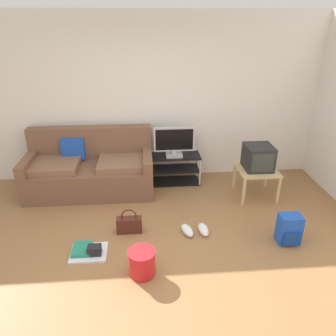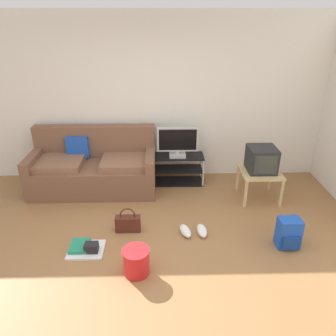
# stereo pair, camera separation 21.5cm
# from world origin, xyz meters

# --- Properties ---
(ground_plane) EXTENTS (9.00, 9.80, 0.02)m
(ground_plane) POSITION_xyz_m (0.00, 0.00, -0.01)
(ground_plane) COLOR olive
(wall_back) EXTENTS (9.00, 0.10, 2.70)m
(wall_back) POSITION_xyz_m (0.00, 2.45, 1.35)
(wall_back) COLOR silver
(wall_back) RESTS_ON ground_plane
(couch) EXTENTS (1.98, 0.90, 0.98)m
(couch) POSITION_xyz_m (-0.81, 1.93, 0.35)
(couch) COLOR brown
(couch) RESTS_ON ground_plane
(tv_stand) EXTENTS (0.87, 0.38, 0.49)m
(tv_stand) POSITION_xyz_m (0.56, 2.08, 0.25)
(tv_stand) COLOR black
(tv_stand) RESTS_ON ground_plane
(flat_tv) EXTENTS (0.67, 0.22, 0.50)m
(flat_tv) POSITION_xyz_m (0.56, 2.06, 0.74)
(flat_tv) COLOR #B2B2B7
(flat_tv) RESTS_ON tv_stand
(side_table) EXTENTS (0.59, 0.59, 0.46)m
(side_table) POSITION_xyz_m (1.79, 1.52, 0.40)
(side_table) COLOR tan
(side_table) RESTS_ON ground_plane
(crt_tv) EXTENTS (0.41, 0.42, 0.37)m
(crt_tv) POSITION_xyz_m (1.79, 1.54, 0.65)
(crt_tv) COLOR #232326
(crt_tv) RESTS_ON side_table
(backpack) EXTENTS (0.27, 0.27, 0.38)m
(backpack) POSITION_xyz_m (1.83, 0.33, 0.19)
(backpack) COLOR blue
(backpack) RESTS_ON ground_plane
(handbag) EXTENTS (0.33, 0.12, 0.35)m
(handbag) POSITION_xyz_m (-0.16, 0.70, 0.12)
(handbag) COLOR #4C2319
(handbag) RESTS_ON ground_plane
(cleaning_bucket) EXTENTS (0.31, 0.31, 0.30)m
(cleaning_bucket) POSITION_xyz_m (0.00, -0.09, 0.16)
(cleaning_bucket) COLOR red
(cleaning_bucket) RESTS_ON ground_plane
(sneakers_pair) EXTENTS (0.38, 0.30, 0.09)m
(sneakers_pair) POSITION_xyz_m (0.70, 0.61, 0.04)
(sneakers_pair) COLOR white
(sneakers_pair) RESTS_ON ground_plane
(floor_tray) EXTENTS (0.43, 0.36, 0.14)m
(floor_tray) POSITION_xyz_m (-0.64, 0.29, 0.04)
(floor_tray) COLOR silver
(floor_tray) RESTS_ON ground_plane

